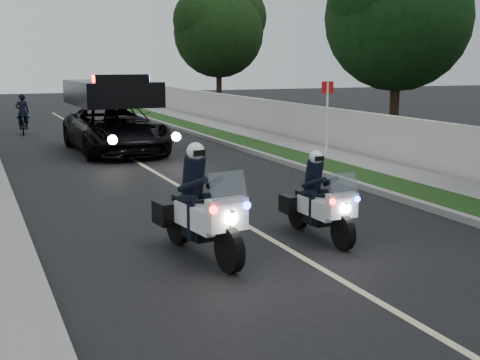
{
  "coord_description": "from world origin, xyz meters",
  "views": [
    {
      "loc": [
        -4.87,
        -5.97,
        3.16
      ],
      "look_at": [
        -0.33,
        4.77,
        1.0
      ],
      "focal_mm": 48.45,
      "sensor_mm": 36.0,
      "label": 1
    }
  ],
  "objects": [
    {
      "name": "sidewalk_right",
      "position": [
        6.1,
        10.0,
        0.08
      ],
      "size": [
        1.4,
        60.0,
        0.16
      ],
      "primitive_type": "cube",
      "color": "gray",
      "rests_on": "ground"
    },
    {
      "name": "sign_post",
      "position": [
        6.0,
        12.43,
        0.0
      ],
      "size": [
        0.49,
        0.49,
        2.57
      ],
      "primitive_type": null,
      "rotation": [
        0.0,
        0.0,
        -0.26
      ],
      "color": "#B3210C",
      "rests_on": "ground"
    },
    {
      "name": "police_suv",
      "position": [
        -0.15,
        16.34,
        0.0
      ],
      "size": [
        2.91,
        6.03,
        2.9
      ],
      "primitive_type": "imported",
      "rotation": [
        0.0,
        0.0,
        0.02
      ],
      "color": "black",
      "rests_on": "ground"
    },
    {
      "name": "tree_right_e",
      "position": [
        10.25,
        33.23,
        0.0
      ],
      "size": [
        6.09,
        6.09,
        9.52
      ],
      "primitive_type": null,
      "rotation": [
        0.0,
        0.0,
        0.07
      ],
      "color": "black",
      "rests_on": "ground"
    },
    {
      "name": "curb_right",
      "position": [
        4.1,
        10.0,
        0.07
      ],
      "size": [
        0.2,
        60.0,
        0.15
      ],
      "primitive_type": "cube",
      "color": "gray",
      "rests_on": "ground"
    },
    {
      "name": "tree_right_c",
      "position": [
        10.34,
        14.73,
        0.0
      ],
      "size": [
        6.27,
        6.27,
        9.24
      ],
      "primitive_type": null,
      "rotation": [
        0.0,
        0.0,
        0.14
      ],
      "color": "black",
      "rests_on": "ground"
    },
    {
      "name": "ground",
      "position": [
        0.0,
        0.0,
        0.0
      ],
      "size": [
        120.0,
        120.0,
        0.0
      ],
      "primitive_type": "plane",
      "color": "black",
      "rests_on": "ground"
    },
    {
      "name": "lane_marking",
      "position": [
        0.0,
        10.0,
        0.0
      ],
      "size": [
        0.12,
        50.0,
        0.01
      ],
      "primitive_type": "cube",
      "color": "#BFB78C",
      "rests_on": "ground"
    },
    {
      "name": "curb_left",
      "position": [
        -4.1,
        10.0,
        0.07
      ],
      "size": [
        0.2,
        60.0,
        0.15
      ],
      "primitive_type": "cube",
      "color": "gray",
      "rests_on": "ground"
    },
    {
      "name": "property_wall",
      "position": [
        7.1,
        10.0,
        0.75
      ],
      "size": [
        0.22,
        60.0,
        1.5
      ],
      "primitive_type": "cube",
      "color": "beige",
      "rests_on": "ground"
    },
    {
      "name": "cyclist",
      "position": [
        -2.62,
        23.53,
        0.0
      ],
      "size": [
        0.57,
        0.4,
        1.54
      ],
      "primitive_type": "imported",
      "rotation": [
        0.0,
        0.0,
        3.09
      ],
      "color": "black",
      "rests_on": "ground"
    },
    {
      "name": "bicycle",
      "position": [
        -2.62,
        23.53,
        0.0
      ],
      "size": [
        0.7,
        1.69,
        0.86
      ],
      "primitive_type": "imported",
      "rotation": [
        0.0,
        0.0,
        -0.08
      ],
      "color": "black",
      "rests_on": "ground"
    },
    {
      "name": "police_moto_left",
      "position": [
        -1.49,
        3.66,
        0.0
      ],
      "size": [
        1.06,
        2.29,
        1.87
      ],
      "primitive_type": null,
      "rotation": [
        0.0,
        0.0,
        0.13
      ],
      "color": "silver",
      "rests_on": "ground"
    },
    {
      "name": "police_moto_right",
      "position": [
        0.83,
        3.89,
        0.0
      ],
      "size": [
        0.7,
        1.89,
        1.59
      ],
      "primitive_type": null,
      "rotation": [
        0.0,
        0.0,
        0.02
      ],
      "color": "silver",
      "rests_on": "ground"
    },
    {
      "name": "grass_verge",
      "position": [
        4.8,
        10.0,
        0.08
      ],
      "size": [
        1.2,
        60.0,
        0.16
      ],
      "primitive_type": "cube",
      "color": "#193814",
      "rests_on": "ground"
    }
  ]
}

